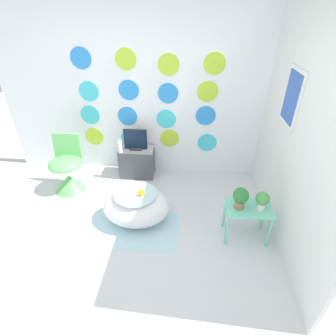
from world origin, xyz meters
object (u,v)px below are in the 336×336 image
at_px(potted_plant_left, 241,197).
at_px(potted_plant_right, 262,200).
at_px(chair, 68,173).
at_px(bathtub, 137,206).
at_px(vase, 120,147).
at_px(tv, 136,140).

xyz_separation_m(potted_plant_left, potted_plant_right, (0.23, -0.01, -0.02)).
relative_size(chair, potted_plant_right, 3.71).
relative_size(bathtub, potted_plant_left, 3.24).
relative_size(potted_plant_left, potted_plant_right, 1.15).
bearing_deg(potted_plant_left, bathtub, 171.16).
bearing_deg(bathtub, vase, 113.38).
height_order(tv, potted_plant_right, tv).
height_order(bathtub, chair, chair).
bearing_deg(potted_plant_right, bathtub, 172.33).
height_order(vase, potted_plant_right, potted_plant_right).
bearing_deg(bathtub, potted_plant_right, -7.67).
bearing_deg(vase, potted_plant_right, -31.22).
xyz_separation_m(bathtub, potted_plant_right, (1.44, -0.19, 0.36)).
bearing_deg(potted_plant_right, vase, 148.78).
bearing_deg(tv, vase, -150.45).
xyz_separation_m(bathtub, tv, (-0.18, 1.04, 0.40)).
distance_m(tv, potted_plant_left, 1.85).
xyz_separation_m(tv, potted_plant_right, (1.62, -1.24, -0.04)).
distance_m(bathtub, vase, 1.06).
xyz_separation_m(vase, potted_plant_left, (1.60, -1.11, 0.03)).
bearing_deg(potted_plant_left, potted_plant_right, -1.49).
distance_m(potted_plant_left, potted_plant_right, 0.23).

